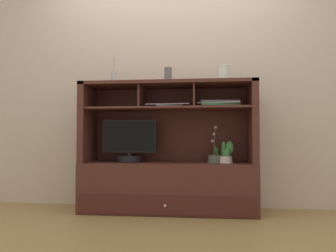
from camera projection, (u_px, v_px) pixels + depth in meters
name	position (u px, v px, depth m)	size (l,w,h in m)	color
floor_plane	(168.00, 213.00, 3.11)	(6.00, 6.00, 0.02)	olive
back_wall	(171.00, 68.00, 3.41)	(6.00, 0.02, 2.80)	beige
media_console	(168.00, 170.00, 3.13)	(1.62, 0.48, 1.21)	#49231D
tv_monitor	(129.00, 145.00, 3.14)	(0.51, 0.22, 0.40)	black
potted_orchid	(214.00, 158.00, 3.07)	(0.14, 0.14, 0.34)	#4D5248
potted_fern	(226.00, 153.00, 3.04)	(0.14, 0.14, 0.20)	silver
magazine_stack_left	(170.00, 106.00, 3.11)	(0.41, 0.29, 0.02)	slate
magazine_stack_centre	(219.00, 104.00, 3.11)	(0.41, 0.33, 0.06)	gold
diffuser_bottle	(114.00, 77.00, 3.21)	(0.05, 0.05, 0.27)	#AFB0B2
ceramic_vase	(168.00, 75.00, 3.16)	(0.07, 0.07, 0.15)	#625B5E
accent_vase	(224.00, 74.00, 3.08)	(0.10, 0.10, 0.15)	silver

